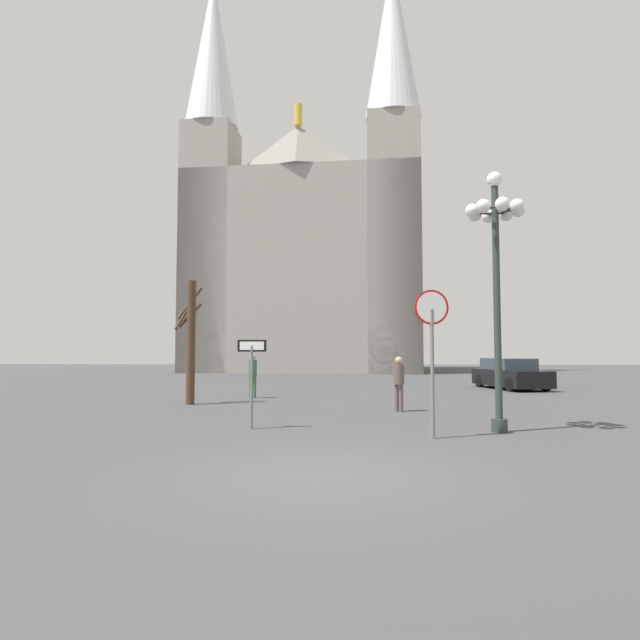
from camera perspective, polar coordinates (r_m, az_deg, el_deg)
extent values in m
plane|color=#424244|center=(8.04, 0.34, -16.65)|extent=(120.00, 120.00, 0.00)
cube|color=gray|center=(48.36, -1.27, 4.56)|extent=(21.11, 15.69, 17.04)
pyramid|color=gray|center=(45.27, -2.42, 18.61)|extent=(7.13, 2.61, 3.50)
cylinder|color=gold|center=(46.33, -2.41, 21.65)|extent=(0.70, 0.70, 1.80)
cube|color=gray|center=(45.87, -12.03, 7.71)|extent=(4.58, 4.58, 21.21)
cone|color=silver|center=(52.19, -11.76, 27.07)|extent=(4.65, 4.65, 14.05)
cube|color=gray|center=(43.41, 8.20, 8.30)|extent=(4.58, 4.58, 21.21)
cone|color=silver|center=(50.04, 8.01, 28.49)|extent=(4.65, 4.65, 14.05)
cylinder|color=slate|center=(11.21, 12.30, -5.77)|extent=(0.08, 0.08, 2.73)
cylinder|color=red|center=(11.24, 12.21, 1.38)|extent=(0.74, 0.16, 0.75)
cylinder|color=white|center=(11.22, 12.23, 1.39)|extent=(0.65, 0.11, 0.66)
cylinder|color=slate|center=(12.39, -7.56, -7.36)|extent=(0.07, 0.07, 1.96)
cube|color=black|center=(12.36, -7.52, -2.84)|extent=(0.70, 0.10, 0.28)
cube|color=white|center=(12.34, -7.53, -2.84)|extent=(0.59, 0.07, 0.20)
cylinder|color=#2D3833|center=(12.51, 18.95, 1.28)|extent=(0.16, 0.16, 5.64)
cylinder|color=#2D3833|center=(12.59, 19.19, -10.93)|extent=(0.36, 0.36, 0.30)
sphere|color=white|center=(13.09, 18.70, 14.48)|extent=(0.35, 0.35, 0.35)
sphere|color=white|center=(13.05, 21.02, 11.24)|extent=(0.32, 0.32, 0.32)
cylinder|color=#2D3833|center=(12.96, 19.89, 11.31)|extent=(0.05, 0.53, 0.05)
sphere|color=white|center=(13.34, 19.85, 10.89)|extent=(0.32, 0.32, 0.32)
cylinder|color=#2D3833|center=(13.11, 19.31, 11.13)|extent=(0.41, 0.41, 0.05)
sphere|color=white|center=(13.38, 18.10, 10.82)|extent=(0.32, 0.32, 0.32)
cylinder|color=#2D3833|center=(13.13, 18.42, 11.09)|extent=(0.53, 0.05, 0.05)
sphere|color=white|center=(13.14, 16.70, 11.06)|extent=(0.32, 0.32, 0.32)
cylinder|color=#2D3833|center=(13.01, 17.72, 11.22)|extent=(0.41, 0.41, 0.05)
sphere|color=white|center=(12.75, 16.44, 11.50)|extent=(0.32, 0.32, 0.32)
cylinder|color=#2D3833|center=(12.82, 17.61, 11.44)|extent=(0.05, 0.53, 0.05)
sphere|color=white|center=(12.44, 17.58, 11.89)|extent=(0.32, 0.32, 0.32)
cylinder|color=#2D3833|center=(12.66, 18.18, 11.63)|extent=(0.41, 0.41, 0.05)
sphere|color=white|center=(12.40, 19.47, 11.98)|extent=(0.32, 0.32, 0.32)
cylinder|color=#2D3833|center=(12.64, 19.11, 11.67)|extent=(0.53, 0.05, 0.05)
sphere|color=white|center=(12.66, 20.90, 11.69)|extent=(0.32, 0.32, 0.32)
cylinder|color=#2D3833|center=(12.77, 19.82, 11.54)|extent=(0.41, 0.41, 0.05)
cylinder|color=#473323|center=(18.33, -14.06, -2.39)|extent=(0.29, 0.29, 4.26)
cylinder|color=#473323|center=(18.74, -14.12, 0.51)|extent=(0.79, 0.39, 0.91)
cylinder|color=#473323|center=(18.67, -14.71, 0.62)|extent=(0.57, 0.73, 1.15)
cylinder|color=#473323|center=(18.79, -14.15, 1.82)|extent=(0.83, 0.44, 1.17)
cube|color=black|center=(26.51, 20.31, -6.00)|extent=(2.71, 4.67, 0.77)
cube|color=#333D47|center=(26.67, 20.05, -4.58)|extent=(2.15, 2.74, 0.54)
cylinder|color=black|center=(25.68, 23.63, -6.50)|extent=(0.34, 0.67, 0.64)
cylinder|color=black|center=(24.81, 20.30, -6.69)|extent=(0.34, 0.67, 0.64)
cylinder|color=black|center=(28.23, 20.33, -6.26)|extent=(0.34, 0.67, 0.64)
cylinder|color=black|center=(27.44, 17.22, -6.41)|extent=(0.34, 0.67, 0.64)
cylinder|color=#594C47|center=(16.01, 8.48, -8.49)|extent=(0.12, 0.12, 0.82)
cylinder|color=#594C47|center=(15.92, 8.96, -8.51)|extent=(0.12, 0.12, 0.82)
cylinder|color=#594C47|center=(15.92, 8.69, -5.93)|extent=(0.32, 0.32, 0.61)
sphere|color=tan|center=(15.90, 8.68, -4.42)|extent=(0.22, 0.22, 0.22)
cylinder|color=#33663F|center=(20.35, -7.68, -7.35)|extent=(0.12, 0.12, 0.85)
cylinder|color=#33663F|center=(20.34, -7.22, -7.36)|extent=(0.12, 0.12, 0.85)
cylinder|color=#33663F|center=(20.31, -7.43, -5.27)|extent=(0.32, 0.32, 0.63)
sphere|color=tan|center=(20.30, -7.43, -4.05)|extent=(0.23, 0.23, 0.23)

